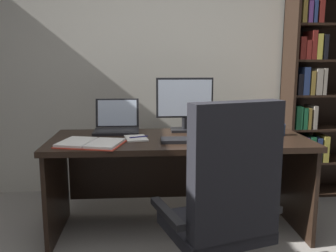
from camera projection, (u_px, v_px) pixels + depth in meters
The scene contains 13 objects.
wall_back at pixel (169, 53), 3.56m from camera, with size 5.63×0.12×2.73m, color beige.
desk at pixel (178, 160), 2.81m from camera, with size 1.89×0.75×0.73m.
bookshelf at pixel (324, 96), 3.49m from camera, with size 0.99×0.33×1.94m.
office_chair at pixel (223, 219), 1.92m from camera, with size 0.70×0.61×1.10m.
monitor at pixel (185, 105), 2.91m from camera, with size 0.45×0.16×0.43m.
laptop at pixel (117, 125), 2.90m from camera, with size 0.35×0.30×0.25m.
keyboard at pixel (191, 140), 2.55m from camera, with size 0.42×0.15×0.02m, color black.
computer_mouse at pixel (233, 138), 2.57m from camera, with size 0.06×0.10×0.04m, color black.
reading_stand_with_book at pixel (232, 119), 3.02m from camera, with size 0.28×0.28×0.17m.
open_binder at pixel (91, 143), 2.46m from camera, with size 0.48×0.40×0.02m.
notepad at pixel (136, 138), 2.65m from camera, with size 0.15×0.21×0.01m, color white.
pen at pixel (139, 137), 2.65m from camera, with size 0.01×0.01×0.14m, color navy.
coffee_mug at pixel (280, 130), 2.76m from camera, with size 0.08×0.08×0.09m, color #334C7A.
Camera 1 is at (-0.26, -1.40, 1.29)m, focal length 38.98 mm.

